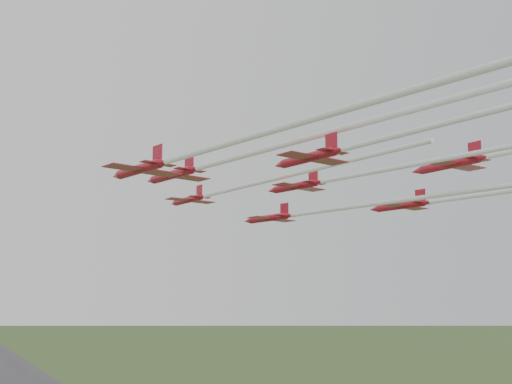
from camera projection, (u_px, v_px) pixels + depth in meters
name	position (u px, v px, depth m)	size (l,w,h in m)	color
jet_lead	(236.00, 188.00, 92.88)	(13.20, 53.22, 2.44)	#B41729
jet_row2_left	(236.00, 158.00, 75.93)	(17.66, 56.88, 2.86)	#B41729
jet_row2_right	(344.00, 208.00, 89.90)	(19.77, 56.94, 2.52)	#B41729
jet_row3_left	(221.00, 145.00, 58.00)	(17.71, 54.94, 2.52)	#B41729
jet_row3_mid	(390.00, 169.00, 74.41)	(18.37, 56.32, 2.36)	#B41729
jet_row3_right	(491.00, 194.00, 86.45)	(18.05, 57.44, 2.61)	#B41729
jet_row4_left	(442.00, 124.00, 52.08)	(15.33, 57.95, 2.33)	#B41729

